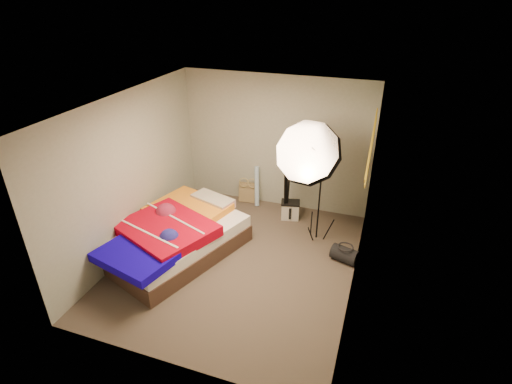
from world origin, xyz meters
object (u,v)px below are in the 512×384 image
at_px(tote_bag, 249,192).
at_px(wrapping_roll, 257,186).
at_px(camera_case, 290,211).
at_px(photo_umbrella, 309,154).
at_px(duffel_bag, 345,255).
at_px(bed, 173,236).
at_px(camera_tripod, 287,179).

relative_size(tote_bag, wrapping_roll, 0.49).
height_order(wrapping_roll, camera_case, wrapping_roll).
relative_size(camera_case, photo_umbrella, 0.15).
height_order(tote_bag, duffel_bag, tote_bag).
height_order(duffel_bag, bed, bed).
bearing_deg(duffel_bag, camera_case, 156.11).
xyz_separation_m(wrapping_roll, photo_umbrella, (1.14, -0.86, 1.16)).
relative_size(duffel_bag, camera_tripod, 0.28).
xyz_separation_m(wrapping_roll, camera_case, (0.75, -0.30, -0.23)).
bearing_deg(photo_umbrella, tote_bag, 145.33).
xyz_separation_m(photo_umbrella, camera_tripod, (-0.47, 0.50, -0.73)).
bearing_deg(wrapping_roll, camera_tripod, -27.84).
relative_size(camera_case, camera_tripod, 0.22).
bearing_deg(duffel_bag, bed, -148.99).
relative_size(tote_bag, duffel_bag, 0.94).
bearing_deg(camera_tripod, bed, -131.87).
relative_size(tote_bag, camera_case, 1.22).
bearing_deg(photo_umbrella, wrapping_roll, 143.09).
relative_size(tote_bag, photo_umbrella, 0.18).
xyz_separation_m(duffel_bag, bed, (-2.62, -0.66, 0.19)).
bearing_deg(wrapping_roll, tote_bag, 161.33).
height_order(bed, camera_tripod, camera_tripod).
bearing_deg(photo_umbrella, bed, -150.24).
bearing_deg(tote_bag, bed, -112.10).
distance_m(tote_bag, camera_case, 1.01).
distance_m(tote_bag, photo_umbrella, 2.11).
relative_size(bed, photo_umbrella, 1.21).
distance_m(camera_case, bed, 2.21).
height_order(duffel_bag, photo_umbrella, photo_umbrella).
xyz_separation_m(bed, photo_umbrella, (1.88, 1.07, 1.23)).
height_order(camera_case, photo_umbrella, photo_umbrella).
bearing_deg(duffel_bag, wrapping_roll, 162.77).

